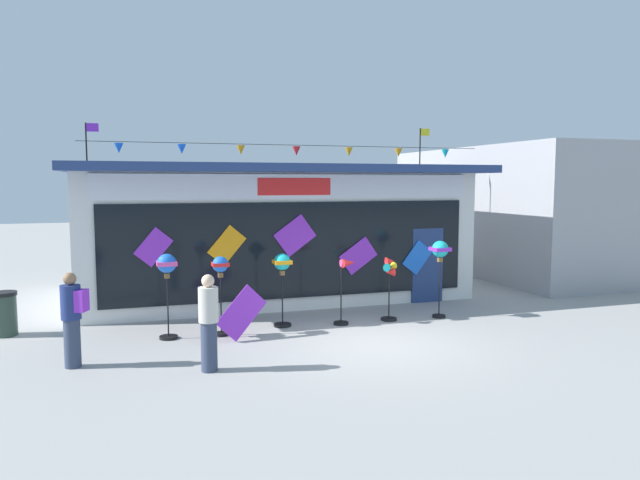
# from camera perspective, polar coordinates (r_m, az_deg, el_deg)

# --- Properties ---
(ground_plane) EXTENTS (80.00, 80.00, 0.00)m
(ground_plane) POSITION_cam_1_polar(r_m,az_deg,el_deg) (12.16, 5.13, -9.84)
(ground_plane) COLOR #9E9B99
(kite_shop_building) EXTENTS (10.70, 6.46, 4.92)m
(kite_shop_building) POSITION_cam_1_polar(r_m,az_deg,el_deg) (17.30, -4.93, 1.04)
(kite_shop_building) COLOR silver
(kite_shop_building) RESTS_ON ground_plane
(wind_spinner_far_left) EXTENTS (0.40, 0.40, 1.77)m
(wind_spinner_far_left) POSITION_cam_1_polar(r_m,az_deg,el_deg) (12.52, -14.56, -2.96)
(wind_spinner_far_left) COLOR black
(wind_spinner_far_left) RESTS_ON ground_plane
(wind_spinner_left) EXTENTS (0.34, 0.34, 1.69)m
(wind_spinner_left) POSITION_cam_1_polar(r_m,az_deg,el_deg) (12.58, -9.59, -3.17)
(wind_spinner_left) COLOR black
(wind_spinner_left) RESTS_ON ground_plane
(wind_spinner_center_left) EXTENTS (0.40, 0.40, 1.65)m
(wind_spinner_center_left) POSITION_cam_1_polar(r_m,az_deg,el_deg) (13.20, -3.67, -2.95)
(wind_spinner_center_left) COLOR black
(wind_spinner_center_left) RESTS_ON ground_plane
(wind_spinner_center_right) EXTENTS (0.56, 0.34, 1.51)m
(wind_spinner_center_right) POSITION_cam_1_polar(r_m,az_deg,el_deg) (13.44, 2.50, -4.15)
(wind_spinner_center_right) COLOR black
(wind_spinner_center_right) RESTS_ON ground_plane
(wind_spinner_right) EXTENTS (0.45, 0.37, 1.50)m
(wind_spinner_right) POSITION_cam_1_polar(r_m,az_deg,el_deg) (13.86, 6.75, -3.77)
(wind_spinner_right) COLOR black
(wind_spinner_right) RESTS_ON ground_plane
(wind_spinner_far_right) EXTENTS (0.40, 0.40, 1.85)m
(wind_spinner_far_right) POSITION_cam_1_polar(r_m,az_deg,el_deg) (14.30, 11.52, -1.39)
(wind_spinner_far_right) COLOR black
(wind_spinner_far_right) RESTS_ON ground_plane
(person_near_camera) EXTENTS (0.34, 0.34, 1.68)m
(person_near_camera) POSITION_cam_1_polar(r_m,az_deg,el_deg) (10.34, -10.70, -7.80)
(person_near_camera) COLOR #333D56
(person_near_camera) RESTS_ON ground_plane
(person_mid_plaza) EXTENTS (0.48, 0.40, 1.68)m
(person_mid_plaza) POSITION_cam_1_polar(r_m,az_deg,el_deg) (11.22, -22.80, -6.91)
(person_mid_plaza) COLOR #333D56
(person_mid_plaza) RESTS_ON ground_plane
(trash_bin) EXTENTS (0.52, 0.52, 0.94)m
(trash_bin) POSITION_cam_1_polar(r_m,az_deg,el_deg) (14.18, -28.16, -6.28)
(trash_bin) COLOR #2D4238
(trash_bin) RESTS_ON ground_plane
(display_kite_on_ground) EXTENTS (1.12, 0.33, 1.12)m
(display_kite_on_ground) POSITION_cam_1_polar(r_m,az_deg,el_deg) (12.31, -7.58, -6.98)
(display_kite_on_ground) COLOR purple
(display_kite_on_ground) RESTS_ON ground_plane
(neighbour_building) EXTENTS (5.82, 9.88, 4.43)m
(neighbour_building) POSITION_cam_1_polar(r_m,az_deg,el_deg) (23.08, 19.32, 2.78)
(neighbour_building) COLOR #99999E
(neighbour_building) RESTS_ON ground_plane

